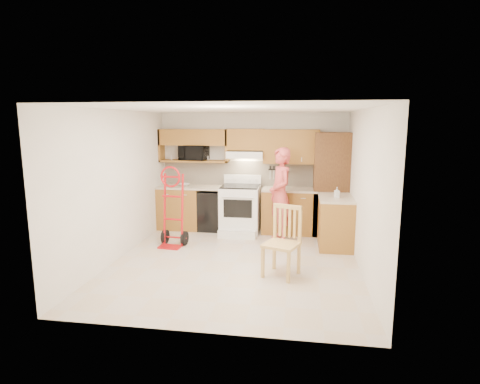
% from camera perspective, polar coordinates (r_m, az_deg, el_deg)
% --- Properties ---
extents(floor, '(4.00, 4.50, 0.02)m').
position_cam_1_polar(floor, '(6.64, -0.67, -10.23)').
color(floor, beige).
rests_on(floor, ground).
extents(ceiling, '(4.00, 4.50, 0.02)m').
position_cam_1_polar(ceiling, '(6.23, -0.72, 12.06)').
color(ceiling, white).
rests_on(ceiling, ground).
extents(wall_back, '(4.00, 0.02, 2.50)m').
position_cam_1_polar(wall_back, '(8.53, 1.81, 3.04)').
color(wall_back, white).
rests_on(wall_back, ground).
extents(wall_front, '(4.00, 0.02, 2.50)m').
position_cam_1_polar(wall_front, '(4.15, -5.85, -4.56)').
color(wall_front, white).
rests_on(wall_front, ground).
extents(wall_left, '(0.02, 4.50, 2.50)m').
position_cam_1_polar(wall_left, '(6.93, -17.32, 0.95)').
color(wall_left, white).
rests_on(wall_left, ground).
extents(wall_right, '(0.02, 4.50, 2.50)m').
position_cam_1_polar(wall_right, '(6.31, 17.63, 0.07)').
color(wall_right, white).
rests_on(wall_right, ground).
extents(backsplash, '(3.92, 0.03, 0.55)m').
position_cam_1_polar(backsplash, '(8.51, 1.79, 2.68)').
color(backsplash, beige).
rests_on(backsplash, wall_back).
extents(lower_cab_left, '(0.90, 0.60, 0.90)m').
position_cam_1_polar(lower_cab_left, '(8.69, -8.68, -2.29)').
color(lower_cab_left, olive).
rests_on(lower_cab_left, ground).
extents(dishwasher, '(0.60, 0.60, 0.85)m').
position_cam_1_polar(dishwasher, '(8.50, -3.84, -2.65)').
color(dishwasher, black).
rests_on(dishwasher, ground).
extents(lower_cab_right, '(1.14, 0.60, 0.90)m').
position_cam_1_polar(lower_cab_right, '(8.30, 7.22, -2.84)').
color(lower_cab_right, olive).
rests_on(lower_cab_right, ground).
extents(countertop_left, '(1.50, 0.63, 0.04)m').
position_cam_1_polar(countertop_left, '(8.52, -6.84, 0.72)').
color(countertop_left, beige).
rests_on(countertop_left, lower_cab_left).
extents(countertop_right, '(1.14, 0.63, 0.04)m').
position_cam_1_polar(countertop_right, '(8.21, 7.29, 0.36)').
color(countertop_right, beige).
rests_on(countertop_right, lower_cab_right).
extents(cab_return_right, '(0.60, 1.00, 0.90)m').
position_cam_1_polar(cab_return_right, '(7.55, 13.67, -4.35)').
color(cab_return_right, olive).
rests_on(cab_return_right, ground).
extents(countertop_return, '(0.63, 1.00, 0.04)m').
position_cam_1_polar(countertop_return, '(7.45, 13.82, -0.85)').
color(countertop_return, beige).
rests_on(countertop_return, cab_return_right).
extents(pantry_tall, '(0.70, 0.60, 2.10)m').
position_cam_1_polar(pantry_tall, '(8.21, 13.04, 1.10)').
color(pantry_tall, brown).
rests_on(pantry_tall, ground).
extents(upper_cab_left, '(1.50, 0.33, 0.34)m').
position_cam_1_polar(upper_cab_left, '(8.54, -6.74, 7.90)').
color(upper_cab_left, olive).
rests_on(upper_cab_left, wall_back).
extents(upper_shelf_mw, '(1.50, 0.33, 0.04)m').
position_cam_1_polar(upper_shelf_mw, '(8.57, -6.67, 4.49)').
color(upper_shelf_mw, olive).
rests_on(upper_shelf_mw, wall_back).
extents(upper_cab_center, '(0.76, 0.33, 0.44)m').
position_cam_1_polar(upper_cab_center, '(8.31, 0.86, 7.63)').
color(upper_cab_center, olive).
rests_on(upper_cab_center, wall_back).
extents(upper_cab_right, '(1.14, 0.33, 0.70)m').
position_cam_1_polar(upper_cab_right, '(8.24, 7.45, 6.56)').
color(upper_cab_right, olive).
rests_on(upper_cab_right, wall_back).
extents(range_hood, '(0.76, 0.46, 0.14)m').
position_cam_1_polar(range_hood, '(8.27, 0.79, 5.47)').
color(range_hood, white).
rests_on(range_hood, wall_back).
extents(knife_strip, '(0.40, 0.05, 0.29)m').
position_cam_1_polar(knife_strip, '(8.43, 5.48, 2.84)').
color(knife_strip, black).
rests_on(knife_strip, backsplash).
extents(microwave, '(0.63, 0.46, 0.32)m').
position_cam_1_polar(microwave, '(8.56, -6.72, 5.70)').
color(microwave, black).
rests_on(microwave, upper_shelf_mw).
extents(range, '(0.80, 1.06, 1.18)m').
position_cam_1_polar(range, '(8.17, -0.02, -1.94)').
color(range, white).
rests_on(range, ground).
extents(person, '(0.65, 0.78, 1.83)m').
position_cam_1_polar(person, '(7.63, 5.86, -0.41)').
color(person, '#CB4946').
rests_on(person, ground).
extents(hand_truck, '(0.58, 0.54, 1.36)m').
position_cam_1_polar(hand_truck, '(7.39, -9.92, -2.70)').
color(hand_truck, red).
rests_on(hand_truck, ground).
extents(dining_chair, '(0.63, 0.65, 1.06)m').
position_cam_1_polar(dining_chair, '(5.95, 6.03, -7.22)').
color(dining_chair, tan).
rests_on(dining_chair, ground).
extents(soap_bottle, '(0.10, 0.10, 0.19)m').
position_cam_1_polar(soap_bottle, '(7.38, 13.89, -0.05)').
color(soap_bottle, white).
rests_on(soap_bottle, countertop_return).
extents(bowl, '(0.23, 0.23, 0.05)m').
position_cam_1_polar(bowl, '(8.56, -8.07, 1.06)').
color(bowl, white).
rests_on(bowl, countertop_left).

